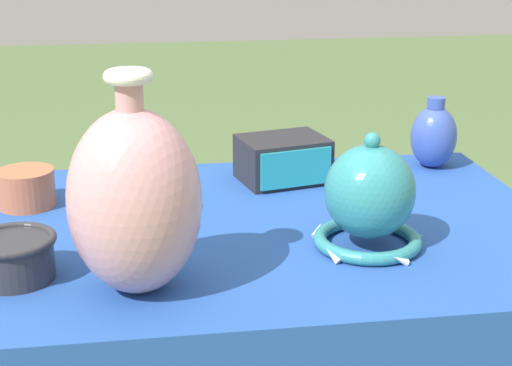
{
  "coord_description": "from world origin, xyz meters",
  "views": [
    {
      "loc": [
        -0.14,
        -1.26,
        1.24
      ],
      "look_at": [
        0.03,
        -0.13,
        0.85
      ],
      "focal_mm": 55.0,
      "sensor_mm": 36.0,
      "label": 1
    }
  ],
  "objects_px": {
    "pot_squat_terracotta": "(26,188)",
    "cup_wide_slate": "(141,195)",
    "vase_tall_bulbous": "(135,200)",
    "vase_dome_bell": "(369,200)",
    "cup_wide_charcoal": "(14,256)",
    "jar_round_cobalt": "(434,136)",
    "mosaic_tile_box": "(283,159)"
  },
  "relations": [
    {
      "from": "mosaic_tile_box",
      "to": "cup_wide_slate",
      "type": "distance_m",
      "value": 0.33
    },
    {
      "from": "vase_dome_bell",
      "to": "cup_wide_charcoal",
      "type": "relative_size",
      "value": 1.52
    },
    {
      "from": "jar_round_cobalt",
      "to": "cup_wide_slate",
      "type": "bearing_deg",
      "value": -161.92
    },
    {
      "from": "pot_squat_terracotta",
      "to": "cup_wide_charcoal",
      "type": "xyz_separation_m",
      "value": [
        0.02,
        -0.32,
        0.0
      ]
    },
    {
      "from": "vase_tall_bulbous",
      "to": "jar_round_cobalt",
      "type": "xyz_separation_m",
      "value": [
        0.63,
        0.5,
        -0.07
      ]
    },
    {
      "from": "vase_tall_bulbous",
      "to": "pot_squat_terracotta",
      "type": "height_order",
      "value": "vase_tall_bulbous"
    },
    {
      "from": "mosaic_tile_box",
      "to": "pot_squat_terracotta",
      "type": "xyz_separation_m",
      "value": [
        -0.5,
        -0.08,
        -0.01
      ]
    },
    {
      "from": "mosaic_tile_box",
      "to": "pot_squat_terracotta",
      "type": "relative_size",
      "value": 1.83
    },
    {
      "from": "vase_tall_bulbous",
      "to": "cup_wide_slate",
      "type": "bearing_deg",
      "value": 88.62
    },
    {
      "from": "jar_round_cobalt",
      "to": "cup_wide_slate",
      "type": "relative_size",
      "value": 1.27
    },
    {
      "from": "vase_dome_bell",
      "to": "mosaic_tile_box",
      "type": "bearing_deg",
      "value": 102.2
    },
    {
      "from": "cup_wide_slate",
      "to": "cup_wide_charcoal",
      "type": "bearing_deg",
      "value": -128.54
    },
    {
      "from": "cup_wide_slate",
      "to": "pot_squat_terracotta",
      "type": "bearing_deg",
      "value": 158.57
    },
    {
      "from": "mosaic_tile_box",
      "to": "vase_dome_bell",
      "type": "bearing_deg",
      "value": -90.64
    },
    {
      "from": "jar_round_cobalt",
      "to": "cup_wide_charcoal",
      "type": "distance_m",
      "value": 0.92
    },
    {
      "from": "mosaic_tile_box",
      "to": "jar_round_cobalt",
      "type": "height_order",
      "value": "jar_round_cobalt"
    },
    {
      "from": "vase_tall_bulbous",
      "to": "pot_squat_terracotta",
      "type": "bearing_deg",
      "value": 118.23
    },
    {
      "from": "cup_wide_slate",
      "to": "mosaic_tile_box",
      "type": "bearing_deg",
      "value": 28.9
    },
    {
      "from": "vase_tall_bulbous",
      "to": "vase_dome_bell",
      "type": "distance_m",
      "value": 0.39
    },
    {
      "from": "vase_tall_bulbous",
      "to": "jar_round_cobalt",
      "type": "height_order",
      "value": "vase_tall_bulbous"
    },
    {
      "from": "vase_tall_bulbous",
      "to": "mosaic_tile_box",
      "type": "relative_size",
      "value": 1.66
    },
    {
      "from": "cup_wide_slate",
      "to": "vase_tall_bulbous",
      "type": "bearing_deg",
      "value": -91.38
    },
    {
      "from": "jar_round_cobalt",
      "to": "vase_dome_bell",
      "type": "bearing_deg",
      "value": -123.04
    },
    {
      "from": "vase_tall_bulbous",
      "to": "pot_squat_terracotta",
      "type": "xyz_separation_m",
      "value": [
        -0.2,
        0.38,
        -0.1
      ]
    },
    {
      "from": "jar_round_cobalt",
      "to": "mosaic_tile_box",
      "type": "bearing_deg",
      "value": -172.43
    },
    {
      "from": "vase_tall_bulbous",
      "to": "vase_dome_bell",
      "type": "bearing_deg",
      "value": 15.45
    },
    {
      "from": "mosaic_tile_box",
      "to": "jar_round_cobalt",
      "type": "distance_m",
      "value": 0.34
    },
    {
      "from": "cup_wide_charcoal",
      "to": "mosaic_tile_box",
      "type": "bearing_deg",
      "value": 39.7
    },
    {
      "from": "mosaic_tile_box",
      "to": "cup_wide_charcoal",
      "type": "bearing_deg",
      "value": -153.14
    },
    {
      "from": "vase_tall_bulbous",
      "to": "vase_dome_bell",
      "type": "xyz_separation_m",
      "value": [
        0.37,
        0.1,
        -0.06
      ]
    },
    {
      "from": "pot_squat_terracotta",
      "to": "cup_wide_slate",
      "type": "height_order",
      "value": "cup_wide_slate"
    },
    {
      "from": "pot_squat_terracotta",
      "to": "jar_round_cobalt",
      "type": "distance_m",
      "value": 0.84
    }
  ]
}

